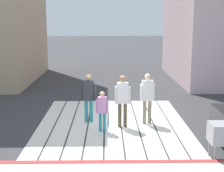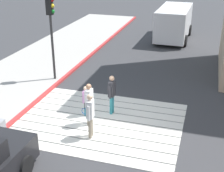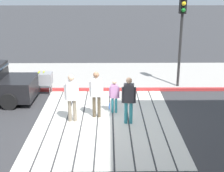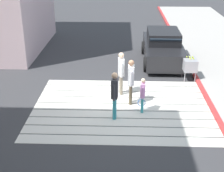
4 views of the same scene
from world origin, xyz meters
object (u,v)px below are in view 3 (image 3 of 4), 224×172
(traffic_light_corner, at_px, (182,22))
(pedestrian_child_with_racket, at_px, (114,95))
(tennis_ball_cart, at_px, (43,79))
(pedestrian_adult_side, at_px, (72,95))
(pedestrian_adult_lead, at_px, (129,97))
(pedestrian_adult_trailing, at_px, (96,91))

(traffic_light_corner, bearing_deg, pedestrian_child_with_racket, -46.28)
(traffic_light_corner, relative_size, pedestrian_child_with_racket, 3.29)
(traffic_light_corner, height_order, pedestrian_child_with_racket, traffic_light_corner)
(tennis_ball_cart, bearing_deg, pedestrian_child_with_racket, 54.61)
(tennis_ball_cart, relative_size, pedestrian_adult_side, 0.59)
(traffic_light_corner, bearing_deg, pedestrian_adult_lead, -33.32)
(pedestrian_adult_trailing, height_order, pedestrian_adult_side, same)
(traffic_light_corner, relative_size, tennis_ball_cart, 4.17)
(tennis_ball_cart, bearing_deg, traffic_light_corner, 96.38)
(pedestrian_adult_lead, height_order, pedestrian_adult_side, pedestrian_adult_side)
(pedestrian_adult_trailing, relative_size, pedestrian_child_with_racket, 1.33)
(traffic_light_corner, distance_m, tennis_ball_cart, 6.54)
(traffic_light_corner, height_order, pedestrian_adult_trailing, traffic_light_corner)
(traffic_light_corner, distance_m, pedestrian_adult_trailing, 5.29)
(pedestrian_adult_trailing, distance_m, pedestrian_child_with_racket, 0.80)
(pedestrian_adult_side, height_order, pedestrian_child_with_racket, pedestrian_adult_side)
(traffic_light_corner, relative_size, pedestrian_adult_lead, 2.54)
(pedestrian_adult_trailing, distance_m, pedestrian_adult_side, 0.91)
(tennis_ball_cart, relative_size, pedestrian_adult_lead, 0.61)
(pedestrian_child_with_racket, bearing_deg, pedestrian_adult_trailing, -57.97)
(traffic_light_corner, xyz_separation_m, pedestrian_adult_trailing, (3.26, -3.63, -2.04))
(pedestrian_adult_side, xyz_separation_m, pedestrian_child_with_racket, (-0.76, 1.48, -0.27))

